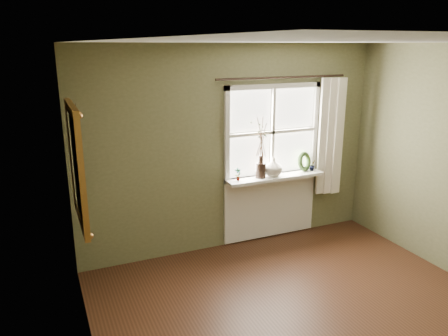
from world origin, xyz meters
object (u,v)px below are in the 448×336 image
object	(u,v)px
dark_jug	(261,170)
wreath	(304,163)
gilt_mirror	(76,165)
cream_vase	(273,167)

from	to	relation	value
dark_jug	wreath	world-z (taller)	wreath
wreath	gilt_mirror	bearing A→B (deg)	170.28
dark_jug	gilt_mirror	size ratio (longest dim) A/B	0.18
dark_jug	gilt_mirror	world-z (taller)	gilt_mirror
dark_jug	cream_vase	distance (m)	0.19
dark_jug	wreath	distance (m)	0.69
gilt_mirror	wreath	bearing A→B (deg)	14.59
cream_vase	gilt_mirror	bearing A→B (deg)	-163.49
dark_jug	wreath	size ratio (longest dim) A/B	0.72
wreath	gilt_mirror	xyz separation A→B (m)	(-2.98, -0.78, 0.51)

